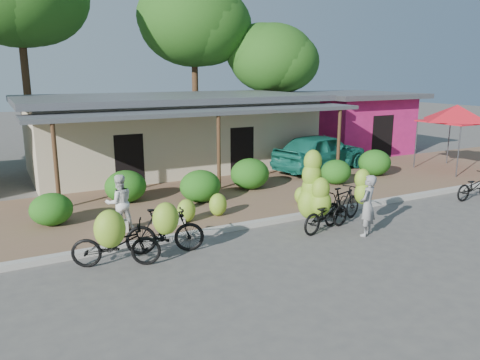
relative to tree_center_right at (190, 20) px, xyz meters
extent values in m
plane|color=#504D4A|center=(-3.31, -16.61, -7.20)|extent=(100.00, 100.00, 0.00)
cube|color=brown|center=(-3.31, -11.61, -7.14)|extent=(60.00, 6.00, 0.12)
cube|color=#A8A399|center=(-3.31, -14.61, -7.12)|extent=(60.00, 0.25, 0.15)
cube|color=#C4B194|center=(-3.31, -5.61, -5.65)|extent=(12.00, 6.00, 3.10)
cube|color=slate|center=(-3.31, -5.61, -3.97)|extent=(13.00, 7.00, 0.25)
cube|color=black|center=(-3.31, -8.56, -6.10)|extent=(1.40, 0.12, 2.20)
cube|color=slate|center=(-3.31, -9.61, -4.30)|extent=(13.00, 2.00, 0.15)
cylinder|color=#45301B|center=(-8.91, -10.51, -5.77)|extent=(0.14, 0.14, 2.85)
cylinder|color=#45301B|center=(-3.31, -10.51, -5.77)|extent=(0.14, 0.14, 2.85)
cylinder|color=#45301B|center=(2.29, -10.51, -5.77)|extent=(0.14, 0.14, 2.85)
cube|color=#D82173|center=(7.19, -5.61, -5.70)|extent=(5.00, 5.00, 3.00)
cube|color=slate|center=(7.19, -5.61, -4.07)|extent=(6.00, 6.00, 0.25)
cube|color=black|center=(7.19, -8.06, -6.10)|extent=(1.40, 0.12, 2.20)
cylinder|color=#45301B|center=(-8.81, -0.61, -3.00)|extent=(0.36, 0.36, 8.38)
cylinder|color=#45301B|center=(0.19, -0.11, -3.44)|extent=(0.36, 0.36, 7.51)
ellipsoid|color=#183F0F|center=(0.19, -0.11, -0.10)|extent=(6.16, 6.16, 4.93)
ellipsoid|color=#183F0F|center=(-0.31, 0.19, 0.20)|extent=(5.24, 5.24, 4.19)
cylinder|color=#45301B|center=(4.19, -2.11, -4.48)|extent=(0.36, 0.36, 5.43)
ellipsoid|color=#183F0F|center=(4.19, -2.11, -2.07)|extent=(4.93, 4.93, 3.94)
ellipsoid|color=#183F0F|center=(3.69, -1.81, -1.77)|extent=(4.19, 4.19, 3.35)
ellipsoid|color=#235212|center=(-9.32, -12.11, -6.62)|extent=(1.18, 1.06, 0.92)
ellipsoid|color=#235212|center=(-6.84, -10.70, -6.54)|extent=(1.37, 1.23, 1.07)
ellipsoid|color=#235212|center=(-4.64, -11.85, -6.54)|extent=(1.38, 1.24, 1.07)
ellipsoid|color=#235212|center=(-2.31, -11.07, -6.51)|extent=(1.46, 1.31, 1.14)
ellipsoid|color=#235212|center=(1.01, -11.95, -6.61)|extent=(1.21, 1.09, 0.94)
ellipsoid|color=#235212|center=(3.41, -11.52, -6.53)|extent=(1.39, 1.25, 1.09)
cylinder|color=#59595E|center=(6.20, -13.34, -6.03)|extent=(0.05, 0.05, 2.10)
cylinder|color=#59595E|center=(6.20, -11.14, -6.03)|extent=(0.05, 0.05, 2.10)
cylinder|color=#59595E|center=(8.40, -11.14, -6.03)|extent=(0.05, 0.05, 2.10)
cube|color=red|center=(7.30, -12.24, -4.95)|extent=(2.40, 2.40, 0.06)
cone|color=red|center=(7.30, -12.24, -4.57)|extent=(3.50, 3.50, 0.70)
imported|color=black|center=(-8.35, -15.57, -6.67)|extent=(2.13, 1.40, 1.06)
ellipsoid|color=#9BBC2F|center=(-8.59, -16.18, -6.08)|extent=(0.67, 0.57, 0.83)
imported|color=black|center=(-7.10, -15.35, -6.62)|extent=(1.98, 1.06, 1.15)
ellipsoid|color=#9BBC2F|center=(-7.28, -15.98, -6.11)|extent=(0.61, 0.52, 0.76)
imported|color=black|center=(-2.58, -15.89, -6.71)|extent=(1.96, 1.06, 0.98)
ellipsoid|color=#9BBC2F|center=(-2.75, -15.36, -6.49)|extent=(0.75, 0.64, 0.94)
ellipsoid|color=#9BBC2F|center=(-2.65, -15.34, -6.09)|extent=(0.69, 0.58, 0.86)
ellipsoid|color=#9BBC2F|center=(-2.73, -15.36, -5.68)|extent=(0.58, 0.49, 0.72)
ellipsoid|color=#9BBC2F|center=(-2.70, -15.35, -5.30)|extent=(0.54, 0.46, 0.67)
ellipsoid|color=#9BBC2F|center=(-2.62, -15.69, -6.44)|extent=(0.60, 0.51, 0.75)
ellipsoid|color=#9BBC2F|center=(-2.66, -15.70, -6.03)|extent=(0.53, 0.45, 0.66)
imported|color=black|center=(-1.67, -15.49, -6.65)|extent=(1.90, 1.04, 1.10)
ellipsoid|color=#9BBC2F|center=(-1.47, -16.11, -6.19)|extent=(0.53, 0.45, 0.66)
ellipsoid|color=#9BBC2F|center=(-1.49, -16.06, -5.79)|extent=(0.47, 0.40, 0.59)
imported|color=black|center=(4.08, -15.68, -6.73)|extent=(1.79, 0.63, 0.94)
ellipsoid|color=#9BBC2F|center=(-5.86, -13.64, -6.74)|extent=(0.54, 0.46, 0.68)
ellipsoid|color=#9BBC2F|center=(-4.80, -13.53, -6.73)|extent=(0.55, 0.47, 0.69)
ellipsoid|color=#9BBC2F|center=(-1.84, -13.65, -6.79)|extent=(0.46, 0.39, 0.58)
cube|color=beige|center=(-6.38, -13.60, -6.93)|extent=(0.86, 0.43, 0.30)
cube|color=beige|center=(-7.91, -13.50, -6.94)|extent=(0.81, 0.53, 0.28)
imported|color=gray|center=(-1.85, -16.70, -6.36)|extent=(0.73, 0.65, 1.68)
imported|color=silver|center=(-7.72, -13.46, -6.30)|extent=(0.77, 0.61, 1.56)
imported|color=#176856|center=(2.06, -9.61, -6.25)|extent=(5.18, 3.09, 1.65)
camera|label=1|loc=(-10.60, -25.74, -2.86)|focal=35.00mm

